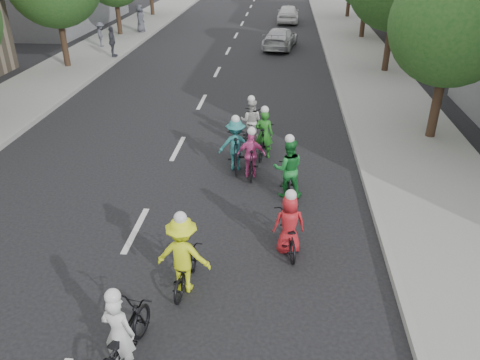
# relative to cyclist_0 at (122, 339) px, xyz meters

# --- Properties ---
(ground) EXTENTS (120.00, 120.00, 0.00)m
(ground) POSITION_rel_cyclist_0_xyz_m (-1.00, 3.99, -0.57)
(ground) COLOR black
(ground) RESTS_ON ground
(sidewalk_left) EXTENTS (4.00, 80.00, 0.15)m
(sidewalk_left) POSITION_rel_cyclist_0_xyz_m (-9.00, 13.99, -0.49)
(sidewalk_left) COLOR gray
(sidewalk_left) RESTS_ON ground
(curb_left) EXTENTS (0.18, 80.00, 0.18)m
(curb_left) POSITION_rel_cyclist_0_xyz_m (-7.05, 13.99, -0.48)
(curb_left) COLOR #999993
(curb_left) RESTS_ON ground
(sidewalk_right) EXTENTS (4.00, 80.00, 0.15)m
(sidewalk_right) POSITION_rel_cyclist_0_xyz_m (7.00, 13.99, -0.49)
(sidewalk_right) COLOR gray
(sidewalk_right) RESTS_ON ground
(curb_right) EXTENTS (0.18, 80.00, 0.18)m
(curb_right) POSITION_rel_cyclist_0_xyz_m (5.05, 13.99, -0.48)
(curb_right) COLOR #999993
(curb_right) RESTS_ON ground
(tree_r_0) EXTENTS (4.00, 4.00, 5.97)m
(tree_r_0) POSITION_rel_cyclist_0_xyz_m (7.80, 10.59, 3.40)
(tree_r_0) COLOR black
(tree_r_0) RESTS_ON ground
(cyclist_0) EXTENTS (0.99, 2.02, 1.69)m
(cyclist_0) POSITION_rel_cyclist_0_xyz_m (0.00, 0.00, 0.00)
(cyclist_0) COLOR black
(cyclist_0) RESTS_ON ground
(cyclist_1) EXTENTS (0.89, 1.58, 1.85)m
(cyclist_1) POSITION_rel_cyclist_0_xyz_m (2.74, 6.13, 0.13)
(cyclist_1) COLOR black
(cyclist_1) RESTS_ON ground
(cyclist_2) EXTENTS (1.16, 1.60, 1.86)m
(cyclist_2) POSITION_rel_cyclist_0_xyz_m (0.65, 2.02, 0.13)
(cyclist_2) COLOR black
(cyclist_2) RESTS_ON ground
(cyclist_3) EXTENTS (0.87, 1.57, 1.60)m
(cyclist_3) POSITION_rel_cyclist_0_xyz_m (1.65, 7.21, 0.02)
(cyclist_3) COLOR black
(cyclist_3) RESTS_ON ground
(cyclist_4) EXTENTS (0.84, 1.74, 1.62)m
(cyclist_4) POSITION_rel_cyclist_0_xyz_m (2.77, 3.54, -0.01)
(cyclist_4) COLOR black
(cyclist_4) RESTS_ON ground
(cyclist_5) EXTENTS (0.72, 1.80, 1.75)m
(cyclist_5) POSITION_rel_cyclist_0_xyz_m (1.96, 8.67, 0.05)
(cyclist_5) COLOR black
(cyclist_5) RESTS_ON ground
(cyclist_6) EXTENTS (0.94, 2.03, 1.69)m
(cyclist_6) POSITION_rel_cyclist_0_xyz_m (1.45, 9.90, 0.04)
(cyclist_6) COLOR black
(cyclist_6) RESTS_ON ground
(cyclist_7) EXTENTS (1.10, 1.92, 1.78)m
(cyclist_7) POSITION_rel_cyclist_0_xyz_m (1.14, 7.67, 0.12)
(cyclist_7) COLOR black
(cyclist_7) RESTS_ON ground
(follow_car_lead) EXTENTS (2.43, 4.57, 1.26)m
(follow_car_lead) POSITION_rel_cyclist_0_xyz_m (2.22, 25.07, 0.06)
(follow_car_lead) COLOR #BBBCC0
(follow_car_lead) RESTS_ON ground
(follow_car_trail) EXTENTS (1.74, 4.20, 1.42)m
(follow_car_trail) POSITION_rel_cyclist_0_xyz_m (2.68, 34.82, 0.14)
(follow_car_trail) COLOR white
(follow_car_trail) RESTS_ON ground
(spectator_0) EXTENTS (0.81, 1.08, 1.48)m
(spectator_0) POSITION_rel_cyclist_0_xyz_m (-9.02, 23.85, 0.32)
(spectator_0) COLOR #525460
(spectator_0) RESTS_ON sidewalk_left
(spectator_1) EXTENTS (0.63, 1.07, 1.71)m
(spectator_1) POSITION_rel_cyclist_0_xyz_m (-7.37, 21.22, 0.44)
(spectator_1) COLOR #43444F
(spectator_1) RESTS_ON sidewalk_left
(spectator_2) EXTENTS (0.61, 0.92, 1.87)m
(spectator_2) POSITION_rel_cyclist_0_xyz_m (-7.94, 28.97, 0.52)
(spectator_2) COLOR #4E4F5B
(spectator_2) RESTS_ON sidewalk_left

